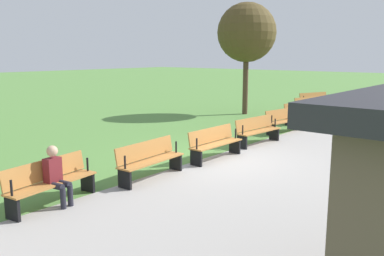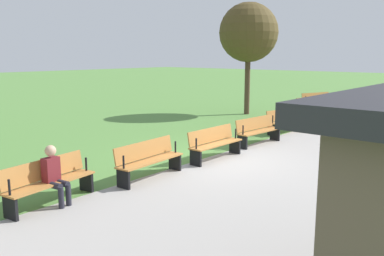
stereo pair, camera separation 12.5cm
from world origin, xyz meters
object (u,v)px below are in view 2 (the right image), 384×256
object	(u,v)px
bench_3	(286,120)
bench_0	(317,100)
bench_2	(303,112)
bench_4	(258,130)
bench_5	(215,143)
bench_7	(49,180)
bench_6	(149,159)
person_seated	(54,174)
bench_1	(313,106)
tree_0	(248,33)

from	to	relation	value
bench_3	bench_0	bearing A→B (deg)	-156.67
bench_2	bench_4	xyz separation A→B (m)	(4.91, 0.73, 0.00)
bench_2	bench_4	distance (m)	4.97
bench_5	bench_7	world-z (taller)	same
bench_3	bench_5	distance (m)	4.97
bench_0	bench_4	xyz separation A→B (m)	(9.66, 2.18, 0.00)
bench_2	bench_5	xyz separation A→B (m)	(7.40, 0.82, 0.00)
bench_0	bench_6	bearing A→B (deg)	29.74
bench_0	bench_3	bearing A→B (deg)	36.09
bench_7	person_seated	world-z (taller)	person_seated
bench_0	bench_7	size ratio (longest dim) A/B	0.99
bench_1	bench_2	xyz separation A→B (m)	(2.40, 0.64, 0.00)
bench_2	bench_5	bearing A→B (deg)	19.11
bench_4	person_seated	size ratio (longest dim) A/B	1.66
bench_0	bench_5	world-z (taller)	same
bench_2	bench_5	distance (m)	7.44
bench_7	tree_0	distance (m)	14.05
bench_0	tree_0	xyz separation A→B (m)	(4.03, -1.90, 3.49)
bench_0	bench_4	bearing A→B (deg)	33.97
bench_4	bench_1	bearing A→B (deg)	-165.16
bench_4	bench_3	bearing A→B (deg)	-169.39
bench_1	bench_5	bearing A→B (deg)	25.48
bench_6	bench_7	size ratio (longest dim) A/B	0.99
bench_6	person_seated	world-z (taller)	person_seated
bench_5	bench_2	bearing A→B (deg)	-173.65
person_seated	bench_1	bearing A→B (deg)	176.28
bench_6	person_seated	size ratio (longest dim) A/B	1.66
bench_1	bench_5	size ratio (longest dim) A/B	1.03
bench_6	bench_7	distance (m)	2.49
bench_7	tree_0	size ratio (longest dim) A/B	0.37
bench_7	tree_0	xyz separation A→B (m)	(-13.07, -3.81, 3.49)
bench_6	tree_0	distance (m)	11.88
bench_3	tree_0	xyz separation A→B (m)	(-3.16, -3.81, 3.49)
bench_4	person_seated	bearing A→B (deg)	3.20
bench_1	bench_3	bearing A→B (deg)	29.72
bench_6	person_seated	bearing A→B (deg)	-7.48
bench_1	bench_6	world-z (taller)	same
bench_7	person_seated	xyz separation A→B (m)	(-0.05, 0.14, 0.16)
bench_5	tree_0	bearing A→B (deg)	-152.77
bench_2	tree_0	bearing A→B (deg)	-89.30
bench_0	bench_2	size ratio (longest dim) A/B	0.99
bench_1	bench_5	xyz separation A→B (m)	(9.80, 1.46, 0.00)
bench_2	tree_0	xyz separation A→B (m)	(-0.72, -3.35, 3.49)
bench_4	bench_5	world-z (taller)	same
bench_0	tree_0	distance (m)	5.66
bench_2	bench_1	bearing A→B (deg)	-152.41
bench_2	bench_0	bearing A→B (deg)	-150.29
bench_7	bench_2	bearing A→B (deg)	173.61
bench_6	tree_0	bearing A→B (deg)	-163.18
bench_2	person_seated	xyz separation A→B (m)	(12.30, 0.60, 0.16)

